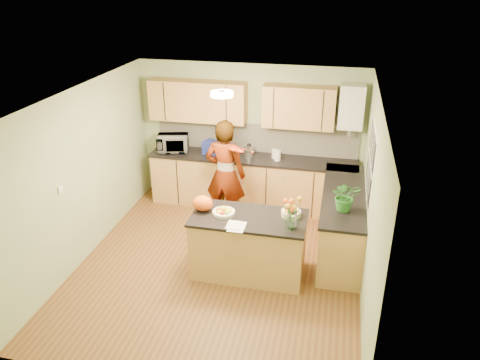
# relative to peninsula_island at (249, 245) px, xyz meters

# --- Properties ---
(floor) EXTENTS (4.50, 4.50, 0.00)m
(floor) POSITION_rel_peninsula_island_xyz_m (-0.45, 0.08, -0.45)
(floor) COLOR brown
(floor) RESTS_ON ground
(ceiling) EXTENTS (4.00, 4.50, 0.02)m
(ceiling) POSITION_rel_peninsula_island_xyz_m (-0.45, 0.08, 2.05)
(ceiling) COLOR silver
(ceiling) RESTS_ON wall_back
(wall_back) EXTENTS (4.00, 0.02, 2.50)m
(wall_back) POSITION_rel_peninsula_island_xyz_m (-0.45, 2.33, 0.80)
(wall_back) COLOR #8CA375
(wall_back) RESTS_ON floor
(wall_front) EXTENTS (4.00, 0.02, 2.50)m
(wall_front) POSITION_rel_peninsula_island_xyz_m (-0.45, -2.17, 0.80)
(wall_front) COLOR #8CA375
(wall_front) RESTS_ON floor
(wall_left) EXTENTS (0.02, 4.50, 2.50)m
(wall_left) POSITION_rel_peninsula_island_xyz_m (-2.45, 0.08, 0.80)
(wall_left) COLOR #8CA375
(wall_left) RESTS_ON floor
(wall_right) EXTENTS (0.02, 4.50, 2.50)m
(wall_right) POSITION_rel_peninsula_island_xyz_m (1.55, 0.08, 0.80)
(wall_right) COLOR #8CA375
(wall_right) RESTS_ON floor
(back_counter) EXTENTS (3.64, 0.62, 0.94)m
(back_counter) POSITION_rel_peninsula_island_xyz_m (-0.35, 2.03, 0.02)
(back_counter) COLOR #AB7D44
(back_counter) RESTS_ON floor
(right_counter) EXTENTS (0.62, 2.24, 0.94)m
(right_counter) POSITION_rel_peninsula_island_xyz_m (1.25, 0.93, 0.02)
(right_counter) COLOR #AB7D44
(right_counter) RESTS_ON floor
(splashback) EXTENTS (3.60, 0.02, 0.52)m
(splashback) POSITION_rel_peninsula_island_xyz_m (-0.35, 2.31, 0.75)
(splashback) COLOR beige
(splashback) RESTS_ON back_counter
(upper_cabinets) EXTENTS (3.20, 0.34, 0.70)m
(upper_cabinets) POSITION_rel_peninsula_island_xyz_m (-0.62, 2.16, 1.40)
(upper_cabinets) COLOR #AB7D44
(upper_cabinets) RESTS_ON wall_back
(boiler) EXTENTS (0.40, 0.30, 0.86)m
(boiler) POSITION_rel_peninsula_island_xyz_m (1.25, 2.17, 1.45)
(boiler) COLOR white
(boiler) RESTS_ON wall_back
(window_right) EXTENTS (0.01, 1.30, 1.05)m
(window_right) POSITION_rel_peninsula_island_xyz_m (1.54, 0.68, 1.10)
(window_right) COLOR white
(window_right) RESTS_ON wall_right
(light_switch) EXTENTS (0.02, 0.09, 0.09)m
(light_switch) POSITION_rel_peninsula_island_xyz_m (-2.43, -0.52, 0.85)
(light_switch) COLOR white
(light_switch) RESTS_ON wall_left
(ceiling_lamp) EXTENTS (0.30, 0.30, 0.07)m
(ceiling_lamp) POSITION_rel_peninsula_island_xyz_m (-0.45, 0.38, 2.01)
(ceiling_lamp) COLOR #FFEABF
(ceiling_lamp) RESTS_ON ceiling
(peninsula_island) EXTENTS (1.56, 0.80, 0.90)m
(peninsula_island) POSITION_rel_peninsula_island_xyz_m (0.00, 0.00, 0.00)
(peninsula_island) COLOR #AB7D44
(peninsula_island) RESTS_ON floor
(fruit_dish) EXTENTS (0.31, 0.31, 0.11)m
(fruit_dish) POSITION_rel_peninsula_island_xyz_m (-0.35, 0.00, 0.49)
(fruit_dish) COLOR beige
(fruit_dish) RESTS_ON peninsula_island
(orange_bowl) EXTENTS (0.27, 0.27, 0.15)m
(orange_bowl) POSITION_rel_peninsula_island_xyz_m (0.55, 0.15, 0.51)
(orange_bowl) COLOR beige
(orange_bowl) RESTS_ON peninsula_island
(flower_vase) EXTENTS (0.27, 0.27, 0.50)m
(flower_vase) POSITION_rel_peninsula_island_xyz_m (0.60, -0.18, 0.78)
(flower_vase) COLOR silver
(flower_vase) RESTS_ON peninsula_island
(orange_bag) EXTENTS (0.35, 0.33, 0.21)m
(orange_bag) POSITION_rel_peninsula_island_xyz_m (-0.66, 0.05, 0.55)
(orange_bag) COLOR #E05412
(orange_bag) RESTS_ON peninsula_island
(papers) EXTENTS (0.21, 0.29, 0.01)m
(papers) POSITION_rel_peninsula_island_xyz_m (-0.10, -0.30, 0.45)
(papers) COLOR white
(papers) RESTS_ON peninsula_island
(violinist) EXTENTS (0.71, 0.50, 1.84)m
(violinist) POSITION_rel_peninsula_island_xyz_m (-0.64, 1.24, 0.47)
(violinist) COLOR tan
(violinist) RESTS_ON floor
(violin) EXTENTS (0.58, 0.51, 0.15)m
(violin) POSITION_rel_peninsula_island_xyz_m (-0.44, 1.02, 1.02)
(violin) COLOR #580D05
(violin) RESTS_ON violinist
(microwave) EXTENTS (0.61, 0.48, 0.30)m
(microwave) POSITION_rel_peninsula_island_xyz_m (-1.80, 2.01, 0.64)
(microwave) COLOR white
(microwave) RESTS_ON back_counter
(blue_box) EXTENTS (0.36, 0.32, 0.24)m
(blue_box) POSITION_rel_peninsula_island_xyz_m (-1.07, 2.02, 0.61)
(blue_box) COLOR navy
(blue_box) RESTS_ON back_counter
(kettle) EXTENTS (0.16, 0.16, 0.30)m
(kettle) POSITION_rel_peninsula_island_xyz_m (-0.40, 2.00, 0.61)
(kettle) COLOR silver
(kettle) RESTS_ON back_counter
(jar_cream) EXTENTS (0.13, 0.13, 0.16)m
(jar_cream) POSITION_rel_peninsula_island_xyz_m (0.03, 2.08, 0.57)
(jar_cream) COLOR beige
(jar_cream) RESTS_ON back_counter
(jar_white) EXTENTS (0.13, 0.13, 0.17)m
(jar_white) POSITION_rel_peninsula_island_xyz_m (0.10, 1.98, 0.58)
(jar_white) COLOR white
(jar_white) RESTS_ON back_counter
(potted_plant) EXTENTS (0.43, 0.38, 0.43)m
(potted_plant) POSITION_rel_peninsula_island_xyz_m (1.25, 0.39, 0.70)
(potted_plant) COLOR #286D24
(potted_plant) RESTS_ON right_counter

